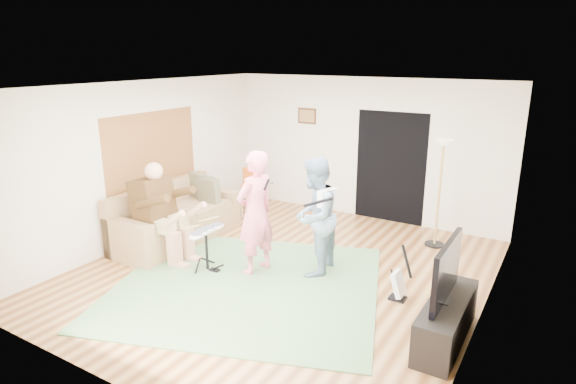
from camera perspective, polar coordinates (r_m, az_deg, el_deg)
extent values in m
plane|color=brown|center=(7.23, -0.68, -9.43)|extent=(6.00, 6.00, 0.00)
plane|color=white|center=(6.54, -0.76, 12.43)|extent=(6.00, 6.00, 0.00)
plane|color=#9C6130|center=(8.58, -15.84, 4.98)|extent=(0.00, 2.05, 2.05)
plane|color=black|center=(9.25, 12.04, 2.85)|extent=(2.10, 0.00, 2.10)
cube|color=#3F2314|center=(9.81, 2.27, 8.99)|extent=(0.42, 0.03, 0.32)
cube|color=#517B4B|center=(6.86, -4.90, -10.91)|extent=(4.45, 4.27, 0.02)
cube|color=#9E784F|center=(8.51, -12.94, -4.13)|extent=(0.95, 1.89, 0.47)
cube|color=#9E784F|center=(8.70, -14.95, -2.14)|extent=(0.18, 2.34, 0.95)
cube|color=#9E784F|center=(9.22, -8.46, -1.63)|extent=(0.95, 0.22, 0.67)
cube|color=#9E784F|center=(7.80, -18.35, -5.66)|extent=(0.95, 0.22, 0.67)
cube|color=#482D14|center=(7.76, -15.75, -0.95)|extent=(0.43, 0.56, 0.71)
sphere|color=tan|center=(7.59, -15.62, 2.37)|extent=(0.28, 0.28, 0.28)
cylinder|color=black|center=(7.27, -9.61, -6.81)|extent=(0.04, 0.04, 0.59)
cube|color=white|center=(7.17, -9.72, -4.70)|extent=(0.11, 0.59, 0.03)
imported|color=#EF6882|center=(6.93, -3.88, -2.49)|extent=(0.56, 0.74, 1.83)
imported|color=#738FA9|center=(6.90, 3.14, -2.92)|extent=(0.76, 0.92, 1.74)
cube|color=black|center=(6.65, 12.85, -12.16)|extent=(0.21, 0.17, 0.03)
cube|color=silver|center=(6.56, 12.96, -10.56)|extent=(0.17, 0.25, 0.33)
cylinder|color=black|center=(6.39, 13.90, -7.99)|extent=(0.17, 0.04, 0.44)
cylinder|color=black|center=(8.53, 16.96, -5.95)|extent=(0.32, 0.32, 0.03)
cylinder|color=tan|center=(8.26, 17.44, -0.41)|extent=(0.04, 0.04, 1.71)
cone|color=white|center=(8.06, 17.97, 5.54)|extent=(0.28, 0.28, 0.11)
cube|color=#D1B888|center=(9.60, -5.37, -0.29)|extent=(0.49, 0.49, 0.04)
cube|color=orange|center=(9.66, -4.80, 1.69)|extent=(0.37, 0.18, 0.39)
cube|color=black|center=(5.83, 18.24, -14.30)|extent=(0.40, 1.40, 0.50)
cube|color=black|center=(5.57, 18.28, -8.85)|extent=(0.06, 1.04, 0.68)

